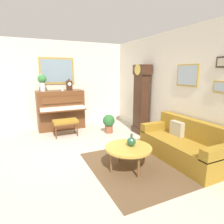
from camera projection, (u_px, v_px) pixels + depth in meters
ground_plane at (78, 157)px, 4.31m from camera, size 6.40×6.00×0.10m
wall_left at (56, 84)px, 6.31m from camera, size 0.13×4.90×2.80m
wall_back at (166, 88)px, 4.99m from camera, size 5.30×0.13×2.80m
area_rug at (132, 168)px, 3.72m from camera, size 2.10×1.50×0.01m
piano at (61, 110)px, 6.18m from camera, size 0.87×1.44×1.24m
piano_bench at (65, 122)px, 5.47m from camera, size 0.42×0.70×0.48m
grandfather_clock at (141, 101)px, 5.67m from camera, size 0.52×0.34×2.03m
couch at (183, 145)px, 4.05m from camera, size 1.90×0.80×0.84m
coffee_table at (128, 148)px, 3.62m from camera, size 0.88×0.88×0.44m
mantel_clock at (69, 85)px, 6.14m from camera, size 0.13×0.18×0.38m
flower_vase at (42, 81)px, 5.77m from camera, size 0.26×0.26×0.58m
teacup at (63, 90)px, 5.93m from camera, size 0.12×0.12×0.06m
green_jug at (131, 142)px, 3.64m from camera, size 0.17×0.17×0.24m
potted_plant at (109, 122)px, 5.79m from camera, size 0.36×0.36×0.56m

